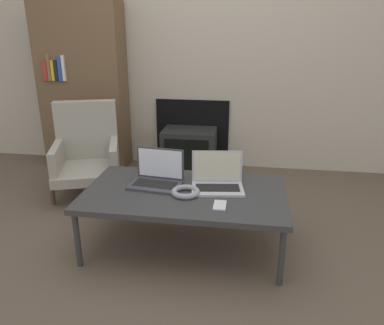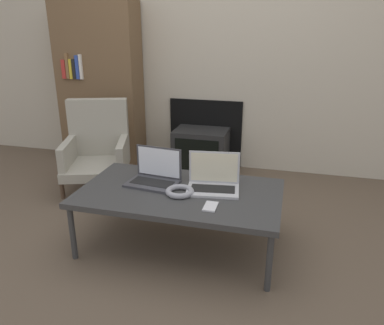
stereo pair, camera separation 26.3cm
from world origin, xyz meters
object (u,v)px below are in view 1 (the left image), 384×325
object	(u,v)px
tv	(189,150)
headphones	(186,192)
laptop_right	(217,180)
laptop_left	(157,177)
phone	(220,205)
armchair	(87,150)

from	to	relation	value
tv	headphones	bearing A→B (deg)	-81.70
laptop_right	tv	bearing A→B (deg)	99.08
laptop_left	tv	xyz separation A→B (m)	(0.01, 1.29, -0.23)
laptop_right	phone	size ratio (longest dim) A/B	2.88
laptop_right	laptop_left	bearing A→B (deg)	172.10
laptop_right	armchair	size ratio (longest dim) A/B	0.46
laptop_left	headphones	xyz separation A→B (m)	(0.21, -0.14, -0.03)
armchair	laptop_right	bearing A→B (deg)	-48.17
headphones	phone	world-z (taller)	headphones
armchair	laptop_left	bearing A→B (deg)	-59.05
tv	phone	bearing A→B (deg)	-74.42
laptop_right	headphones	distance (m)	0.23
headphones	laptop_left	bearing A→B (deg)	147.67
laptop_right	phone	world-z (taller)	laptop_right
headphones	tv	bearing A→B (deg)	98.30
armchair	headphones	bearing A→B (deg)	-57.48
laptop_right	phone	xyz separation A→B (m)	(0.04, -0.26, -0.05)
laptop_left	laptop_right	size ratio (longest dim) A/B	0.99
laptop_left	headphones	world-z (taller)	laptop_left
laptop_right	headphones	xyz separation A→B (m)	(-0.19, -0.14, -0.03)
armchair	phone	bearing A→B (deg)	-55.91
laptop_left	phone	size ratio (longest dim) A/B	2.84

